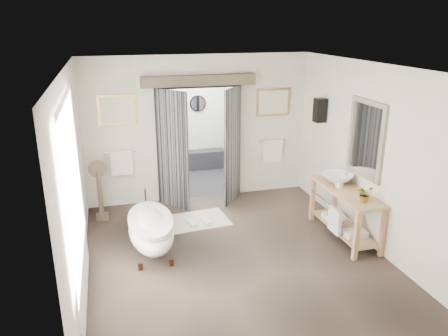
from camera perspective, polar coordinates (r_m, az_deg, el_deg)
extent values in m
plane|color=brown|center=(6.99, 1.32, -11.30)|extent=(5.00, 5.00, 0.00)
cube|color=beige|center=(4.25, 11.23, -10.37)|extent=(4.50, 0.02, 2.90)
cube|color=beige|center=(6.17, -19.05, -1.71)|extent=(0.02, 5.00, 2.90)
cube|color=beige|center=(7.33, 18.52, 1.51)|extent=(0.02, 5.00, 2.90)
cube|color=beige|center=(8.55, -13.36, 4.34)|extent=(1.45, 0.02, 2.90)
cube|color=beige|center=(9.15, 6.13, 5.66)|extent=(1.45, 0.02, 2.90)
cube|color=beige|center=(8.53, -3.44, 12.63)|extent=(1.60, 0.02, 0.60)
cube|color=silver|center=(6.09, 1.52, 13.09)|extent=(4.50, 5.00, 0.02)
cube|color=white|center=(5.64, -18.75, -4.67)|extent=(0.02, 2.20, 2.70)
cube|color=gray|center=(7.35, 18.05, 3.63)|extent=(0.05, 0.95, 1.25)
cube|color=silver|center=(7.33, 17.85, 3.62)|extent=(0.01, 0.80, 1.10)
cube|color=black|center=(8.46, 12.43, 7.39)|extent=(0.20, 0.20, 0.45)
sphere|color=#FFCC8C|center=(8.46, 12.43, 7.39)|extent=(0.10, 0.10, 0.10)
cube|color=black|center=(10.08, -4.34, -1.63)|extent=(2.20, 2.00, 0.01)
cube|color=silver|center=(9.52, -4.71, 12.62)|extent=(2.20, 2.00, 0.02)
cube|color=white|center=(10.69, -5.54, 6.46)|extent=(2.20, 0.02, 2.50)
cube|color=white|center=(9.59, -11.00, 4.79)|extent=(0.02, 2.00, 2.50)
cube|color=white|center=(9.98, 1.73, 5.67)|extent=(0.02, 2.00, 2.50)
cube|color=black|center=(10.78, -5.21, 0.93)|extent=(2.00, 0.35, 0.45)
cylinder|color=silver|center=(10.53, -7.74, 8.14)|extent=(0.40, 0.03, 0.40)
cylinder|color=silver|center=(10.66, -3.43, 8.40)|extent=(0.40, 0.03, 0.40)
cube|color=black|center=(8.68, -8.44, 2.80)|extent=(0.07, 0.10, 2.30)
cube|color=black|center=(8.99, 1.74, 3.56)|extent=(0.07, 0.10, 2.30)
cube|color=black|center=(8.57, -3.40, 10.63)|extent=(1.67, 0.10, 0.07)
cube|color=black|center=(8.37, -6.78, 2.28)|extent=(0.52, 0.66, 2.30)
cube|color=black|center=(8.61, 1.14, 2.88)|extent=(0.52, 0.66, 2.30)
cube|color=brown|center=(8.45, -3.27, 11.35)|extent=(2.20, 0.20, 0.20)
cube|color=tan|center=(8.43, -13.77, 7.39)|extent=(0.72, 0.03, 0.57)
cube|color=beige|center=(8.42, -13.76, 7.37)|extent=(0.62, 0.01, 0.47)
cube|color=tan|center=(9.05, 6.42, 8.54)|extent=(0.72, 0.03, 0.57)
cube|color=beige|center=(9.04, 6.46, 8.53)|extent=(0.62, 0.01, 0.47)
cylinder|color=silver|center=(8.58, -13.35, 2.10)|extent=(0.60, 0.02, 0.02)
cube|color=white|center=(8.62, -13.24, 0.66)|extent=(0.42, 0.08, 0.48)
cylinder|color=silver|center=(9.19, 6.34, 3.58)|extent=(0.60, 0.02, 0.02)
cube|color=white|center=(9.23, 6.33, 2.23)|extent=(0.42, 0.08, 0.48)
cylinder|color=#3E2217|center=(6.71, -10.85, -12.52)|extent=(0.07, 0.07, 0.11)
cylinder|color=#3E2217|center=(6.74, -6.88, -12.12)|extent=(0.07, 0.07, 0.11)
cylinder|color=#3E2217|center=(7.67, -11.57, -8.35)|extent=(0.07, 0.07, 0.11)
cylinder|color=#3E2217|center=(7.70, -8.13, -8.02)|extent=(0.07, 0.07, 0.11)
ellipsoid|color=white|center=(7.06, -9.52, -7.96)|extent=(0.70, 1.56, 0.50)
cylinder|color=#3E2217|center=(7.59, -10.22, -3.54)|extent=(0.03, 0.03, 0.20)
cube|color=tan|center=(6.96, 16.93, -8.36)|extent=(0.07, 0.07, 0.85)
cube|color=tan|center=(7.20, 20.07, -7.76)|extent=(0.07, 0.07, 0.85)
cube|color=tan|center=(8.12, 11.50, -3.92)|extent=(0.07, 0.07, 0.85)
cube|color=tan|center=(8.33, 14.34, -3.56)|extent=(0.07, 0.07, 0.85)
cube|color=tan|center=(7.48, 15.78, -2.95)|extent=(0.55, 1.60, 0.05)
cube|color=tan|center=(7.74, 15.35, -7.53)|extent=(0.45, 1.50, 0.03)
cylinder|color=silver|center=(7.44, 13.83, -4.79)|extent=(0.02, 1.40, 0.02)
cube|color=white|center=(7.40, 14.26, -6.65)|extent=(0.06, 0.34, 0.42)
cube|color=white|center=(7.45, 16.74, -8.19)|extent=(0.35, 0.25, 0.10)
cube|color=white|center=(7.99, 14.13, -6.08)|extent=(0.35, 0.25, 0.10)
cube|color=brown|center=(8.47, -15.61, -6.11)|extent=(0.22, 0.22, 0.08)
cylinder|color=brown|center=(8.30, -15.88, -3.23)|extent=(0.09, 0.09, 0.85)
cylinder|color=silver|center=(8.16, -16.18, -0.05)|extent=(0.30, 0.02, 0.30)
cylinder|color=brown|center=(8.14, -16.18, -0.09)|extent=(0.34, 0.01, 0.34)
cube|color=beige|center=(8.09, -3.83, -6.89)|extent=(1.27, 0.91, 0.01)
cube|color=white|center=(7.93, -4.23, -7.17)|extent=(0.16, 0.30, 0.05)
cube|color=white|center=(7.98, -2.36, -6.97)|extent=(0.16, 0.30, 0.05)
imported|color=white|center=(7.66, 14.59, -1.39)|extent=(0.71, 0.71, 0.18)
imported|color=gray|center=(7.01, 17.90, -3.23)|extent=(0.28, 0.25, 0.27)
imported|color=gray|center=(7.51, 14.88, -1.76)|extent=(0.12, 0.12, 0.20)
imported|color=gray|center=(7.94, 13.42, -0.61)|extent=(0.18, 0.18, 0.18)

